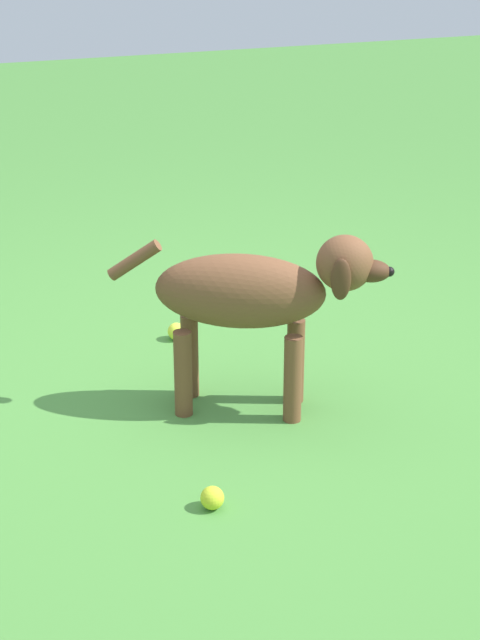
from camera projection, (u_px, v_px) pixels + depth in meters
ground at (205, 394)px, 3.45m from camera, size 14.00×14.00×0.00m
dog at (257, 295)px, 3.20m from camera, size 0.47×0.81×0.60m
tennis_ball_0 at (212, 498)px, 2.81m from camera, size 0.07×0.07×0.07m
tennis_ball_1 at (176, 331)px, 3.84m from camera, size 0.07×0.07×0.07m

